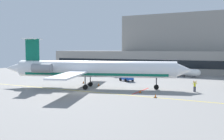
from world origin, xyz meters
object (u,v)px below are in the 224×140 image
Objects in this scene: fuel_tank at (189,72)px; marshaller at (195,86)px; baggage_tug at (127,77)px; regional_jet at (92,69)px; pushback_tractor at (117,73)px.

fuel_tank is 24.26m from marshaller.
regional_jet is at bearing -97.06° from baggage_tug.
marshaller is at bearing -76.85° from fuel_tank.
marshaller is (16.23, -8.31, -0.08)m from baggage_tug.
pushback_tractor is at bearing 129.33° from baggage_tug.
baggage_tug is 0.84× the size of pushback_tractor.
pushback_tractor is at bearing 144.68° from marshaller.
regional_jet is 5.54× the size of fuel_tank.
fuel_tank is (12.28, 28.03, -2.33)m from regional_jet.
regional_jet is at bearing -113.67° from fuel_tank.
pushback_tractor is at bearing 102.92° from regional_jet.
pushback_tractor is 18.62m from fuel_tank.
regional_jet is 18.52m from marshaller.
baggage_tug is 9.84m from pushback_tractor.
regional_jet reaches higher than fuel_tank.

